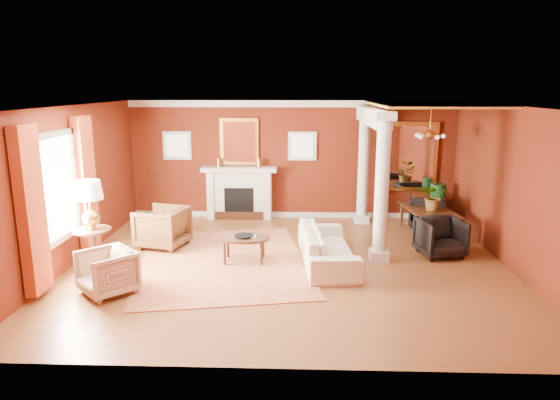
{
  "coord_description": "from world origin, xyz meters",
  "views": [
    {
      "loc": [
        0.16,
        -8.76,
        3.25
      ],
      "look_at": [
        -0.18,
        0.36,
        1.15
      ],
      "focal_mm": 32.0,
      "sensor_mm": 36.0,
      "label": 1
    }
  ],
  "objects_px": {
    "sofa": "(327,241)",
    "coffee_table": "(244,239)",
    "armchair_stripe": "(107,270)",
    "side_table": "(90,210)",
    "dining_table": "(431,215)",
    "armchair_leopard": "(162,225)"
  },
  "relations": [
    {
      "from": "side_table",
      "to": "coffee_table",
      "type": "bearing_deg",
      "value": 10.85
    },
    {
      "from": "sofa",
      "to": "armchair_stripe",
      "type": "bearing_deg",
      "value": 107.92
    },
    {
      "from": "coffee_table",
      "to": "side_table",
      "type": "bearing_deg",
      "value": -169.15
    },
    {
      "from": "side_table",
      "to": "dining_table",
      "type": "distance_m",
      "value": 7.06
    },
    {
      "from": "armchair_leopard",
      "to": "armchair_stripe",
      "type": "distance_m",
      "value": 2.38
    },
    {
      "from": "armchair_leopard",
      "to": "armchair_stripe",
      "type": "relative_size",
      "value": 1.17
    },
    {
      "from": "sofa",
      "to": "armchair_stripe",
      "type": "height_order",
      "value": "sofa"
    },
    {
      "from": "armchair_leopard",
      "to": "armchair_stripe",
      "type": "height_order",
      "value": "armchair_leopard"
    },
    {
      "from": "sofa",
      "to": "side_table",
      "type": "height_order",
      "value": "side_table"
    },
    {
      "from": "armchair_leopard",
      "to": "side_table",
      "type": "bearing_deg",
      "value": -18.96
    },
    {
      "from": "sofa",
      "to": "side_table",
      "type": "relative_size",
      "value": 1.39
    },
    {
      "from": "sofa",
      "to": "side_table",
      "type": "bearing_deg",
      "value": 91.39
    },
    {
      "from": "sofa",
      "to": "armchair_stripe",
      "type": "distance_m",
      "value": 3.88
    },
    {
      "from": "armchair_leopard",
      "to": "side_table",
      "type": "height_order",
      "value": "side_table"
    },
    {
      "from": "side_table",
      "to": "armchair_stripe",
      "type": "bearing_deg",
      "value": -58.57
    },
    {
      "from": "coffee_table",
      "to": "side_table",
      "type": "xyz_separation_m",
      "value": [
        -2.65,
        -0.51,
        0.67
      ]
    },
    {
      "from": "sofa",
      "to": "dining_table",
      "type": "relative_size",
      "value": 1.39
    },
    {
      "from": "armchair_stripe",
      "to": "coffee_table",
      "type": "height_order",
      "value": "armchair_stripe"
    },
    {
      "from": "sofa",
      "to": "coffee_table",
      "type": "distance_m",
      "value": 1.55
    },
    {
      "from": "side_table",
      "to": "dining_table",
      "type": "height_order",
      "value": "side_table"
    },
    {
      "from": "armchair_stripe",
      "to": "coffee_table",
      "type": "relative_size",
      "value": 0.81
    },
    {
      "from": "sofa",
      "to": "coffee_table",
      "type": "height_order",
      "value": "sofa"
    }
  ]
}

